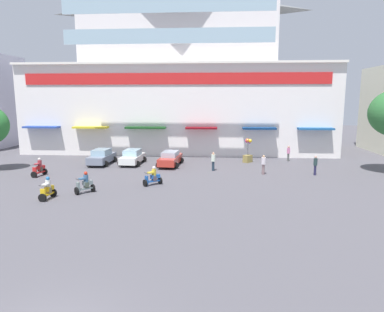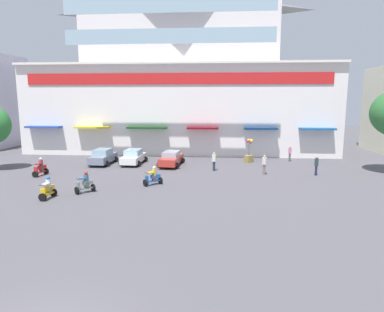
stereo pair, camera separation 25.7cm
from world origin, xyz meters
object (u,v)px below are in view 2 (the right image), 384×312
object	(u,v)px
pedestrian_1	(290,153)
balloon_vendor_cart	(249,152)
parked_car_2	(171,158)
scooter_rider_4	(40,168)
scooter_rider_3	(85,184)
scooter_rider_2	(153,177)
parked_car_1	(134,157)
pedestrian_3	(264,164)
parked_car_0	(103,157)
pedestrian_2	(316,164)
scooter_rider_6	(48,189)
pedestrian_0	(214,160)

from	to	relation	value
pedestrian_1	balloon_vendor_cart	bearing A→B (deg)	-167.05
parked_car_2	scooter_rider_4	size ratio (longest dim) A/B	2.94
scooter_rider_3	scooter_rider_4	world-z (taller)	scooter_rider_4
scooter_rider_4	scooter_rider_3	bearing A→B (deg)	-39.80
scooter_rider_2	pedestrian_1	distance (m)	16.42
parked_car_1	parked_car_2	distance (m)	3.86
balloon_vendor_cart	pedestrian_3	bearing A→B (deg)	-81.40
parked_car_2	pedestrian_3	bearing A→B (deg)	-21.08
parked_car_1	parked_car_0	bearing A→B (deg)	-174.66
parked_car_1	pedestrian_3	size ratio (longest dim) A/B	2.42
parked_car_1	parked_car_2	xyz separation A→B (m)	(3.84, -0.42, -0.03)
parked_car_2	pedestrian_1	distance (m)	12.41
parked_car_1	scooter_rider_3	world-z (taller)	scooter_rider_3
pedestrian_2	pedestrian_3	xyz separation A→B (m)	(-4.37, -0.03, -0.02)
pedestrian_2	balloon_vendor_cart	size ratio (longest dim) A/B	0.68
scooter_rider_2	parked_car_1	bearing A→B (deg)	113.80
scooter_rider_3	scooter_rider_6	distance (m)	2.45
scooter_rider_4	pedestrian_2	world-z (taller)	pedestrian_2
parked_car_2	scooter_rider_6	distance (m)	13.36
scooter_rider_3	pedestrian_2	bearing A→B (deg)	21.49
pedestrian_0	pedestrian_3	xyz separation A→B (m)	(4.33, -1.23, -0.00)
scooter_rider_6	pedestrian_2	distance (m)	21.13
scooter_rider_6	pedestrian_3	bearing A→B (deg)	29.25
scooter_rider_2	parked_car_2	bearing A→B (deg)	87.78
parked_car_0	scooter_rider_3	size ratio (longest dim) A/B	2.68
scooter_rider_3	pedestrian_2	xyz separation A→B (m)	(17.48, 6.88, 0.34)
parked_car_2	pedestrian_2	xyz separation A→B (m)	(12.89, -3.25, 0.25)
pedestrian_3	parked_car_1	bearing A→B (deg)	163.32
parked_car_1	scooter_rider_2	world-z (taller)	parked_car_1
parked_car_2	pedestrian_0	world-z (taller)	pedestrian_0
scooter_rider_3	pedestrian_0	size ratio (longest dim) A/B	0.90
parked_car_1	pedestrian_0	distance (m)	8.41
pedestrian_1	pedestrian_2	distance (m)	6.62
scooter_rider_3	scooter_rider_6	world-z (taller)	scooter_rider_3
pedestrian_2	pedestrian_3	bearing A→B (deg)	-179.60
parked_car_0	scooter_rider_2	xyz separation A→B (m)	(6.56, -7.76, -0.17)
parked_car_0	scooter_rider_4	xyz separation A→B (m)	(-3.57, -5.41, -0.12)
scooter_rider_4	parked_car_2	bearing A→B (deg)	26.79
scooter_rider_4	pedestrian_3	size ratio (longest dim) A/B	0.92
scooter_rider_6	parked_car_2	bearing A→B (deg)	60.99
parked_car_1	pedestrian_0	world-z (taller)	pedestrian_0
scooter_rider_6	pedestrian_3	size ratio (longest dim) A/B	0.88
parked_car_0	balloon_vendor_cart	distance (m)	14.70
pedestrian_1	balloon_vendor_cart	xyz separation A→B (m)	(-4.29, -0.99, 0.20)
pedestrian_0	scooter_rider_6	bearing A→B (deg)	-137.95
parked_car_1	scooter_rider_3	bearing A→B (deg)	-94.04
parked_car_2	balloon_vendor_cart	world-z (taller)	balloon_vendor_cart
scooter_rider_2	scooter_rider_6	world-z (taller)	scooter_rider_6
pedestrian_0	balloon_vendor_cart	xyz separation A→B (m)	(3.48, 4.37, 0.17)
scooter_rider_2	scooter_rider_3	xyz separation A→B (m)	(-4.29, -2.52, 0.04)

